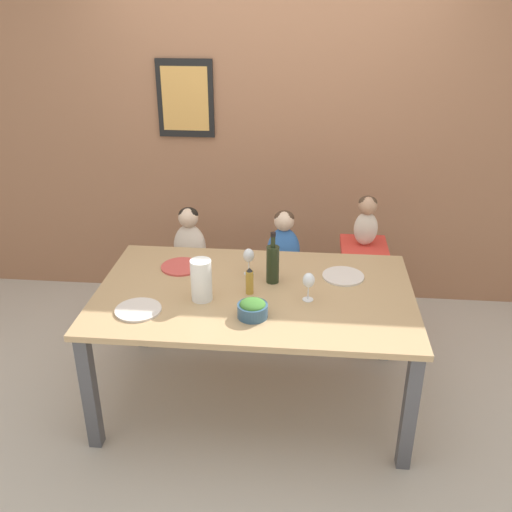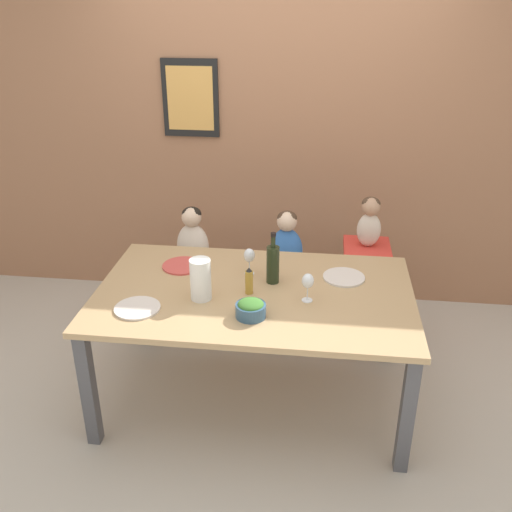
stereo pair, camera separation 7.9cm
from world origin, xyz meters
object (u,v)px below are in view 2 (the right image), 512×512
object	(u,v)px
chair_far_center	(285,282)
paper_towel_roll	(201,279)
wine_glass_far	(249,256)
dinner_plate_back_left	(182,266)
person_child_left	(193,238)
chair_right_highchair	(365,267)
chair_far_left	(195,277)
salad_bowl_large	(251,308)
dinner_plate_back_right	(344,277)
person_child_center	(286,243)
dinner_plate_front_left	(137,308)
person_baby_right	(370,219)
wine_bottle	(273,263)
wine_glass_near	(308,282)

from	to	relation	value
chair_far_center	paper_towel_roll	distance (m)	1.10
wine_glass_far	dinner_plate_back_left	bearing A→B (deg)	174.09
person_child_left	dinner_plate_back_left	bearing A→B (deg)	-83.61
chair_right_highchair	person_child_left	size ratio (longest dim) A/B	1.53
chair_far_left	dinner_plate_back_left	distance (m)	0.65
chair_far_left	wine_glass_far	size ratio (longest dim) A/B	2.84
chair_right_highchair	person_child_left	distance (m)	1.22
salad_bowl_large	dinner_plate_back_left	bearing A→B (deg)	133.06
dinner_plate_back_right	dinner_plate_back_left	bearing A→B (deg)	178.03
chair_far_left	wine_glass_far	world-z (taller)	wine_glass_far
person_child_center	wine_glass_far	xyz separation A→B (m)	(-0.18, -0.58, 0.16)
dinner_plate_front_left	chair_right_highchair	bearing A→B (deg)	39.93
person_child_left	person_child_center	xyz separation A→B (m)	(0.66, 0.00, 0.00)
wine_glass_far	chair_far_left	bearing A→B (deg)	129.62
wine_glass_far	dinner_plate_front_left	xyz separation A→B (m)	(-0.54, -0.48, -0.11)
person_baby_right	dinner_plate_front_left	distance (m)	1.66
person_child_left	person_baby_right	xyz separation A→B (m)	(1.21, 0.00, 0.20)
person_child_left	chair_far_center	bearing A→B (deg)	-0.08
paper_towel_roll	dinner_plate_front_left	size ratio (longest dim) A/B	0.96
person_child_center	wine_bottle	distance (m)	0.69
person_baby_right	dinner_plate_front_left	xyz separation A→B (m)	(-1.27, -1.06, -0.15)
person_baby_right	wine_glass_far	xyz separation A→B (m)	(-0.73, -0.58, -0.04)
chair_right_highchair	paper_towel_roll	distance (m)	1.36
person_baby_right	wine_glass_near	size ratio (longest dim) A/B	2.11
chair_far_left	wine_glass_far	xyz separation A→B (m)	(0.48, -0.58, 0.47)
person_child_left	wine_glass_near	xyz separation A→B (m)	(0.84, -0.86, 0.16)
person_child_center	salad_bowl_large	xyz separation A→B (m)	(-0.11, -1.06, 0.09)
person_child_center	wine_glass_near	world-z (taller)	person_child_center
person_child_left	dinner_plate_back_left	xyz separation A→B (m)	(0.06, -0.54, 0.05)
chair_right_highchair	person_child_center	distance (m)	0.57
person_baby_right	salad_bowl_large	bearing A→B (deg)	-121.80
dinner_plate_back_left	dinner_plate_back_right	world-z (taller)	same
chair_far_left	chair_far_center	size ratio (longest dim) A/B	1.00
salad_bowl_large	person_baby_right	bearing A→B (deg)	58.20
person_child_left	person_child_center	bearing A→B (deg)	0.00
person_child_left	wine_glass_near	distance (m)	1.21
person_child_center	dinner_plate_front_left	distance (m)	1.29
dinner_plate_front_left	chair_far_center	bearing A→B (deg)	55.91
person_child_left	dinner_plate_front_left	distance (m)	1.07
person_child_center	dinner_plate_back_left	xyz separation A→B (m)	(-0.60, -0.54, 0.05)
chair_right_highchair	wine_bottle	size ratio (longest dim) A/B	2.27
paper_towel_roll	dinner_plate_back_left	world-z (taller)	paper_towel_roll
person_child_center	paper_towel_roll	distance (m)	1.01
wine_glass_near	dinner_plate_back_right	distance (m)	0.37
chair_far_center	person_baby_right	world-z (taller)	person_baby_right
wine_glass_far	dinner_plate_back_right	size ratio (longest dim) A/B	0.67
chair_far_left	person_child_center	size ratio (longest dim) A/B	1.01
chair_far_left	dinner_plate_front_left	xyz separation A→B (m)	(-0.06, -1.06, 0.36)
chair_far_left	chair_far_center	bearing A→B (deg)	0.00
chair_far_center	wine_glass_far	xyz separation A→B (m)	(-0.18, -0.58, 0.47)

